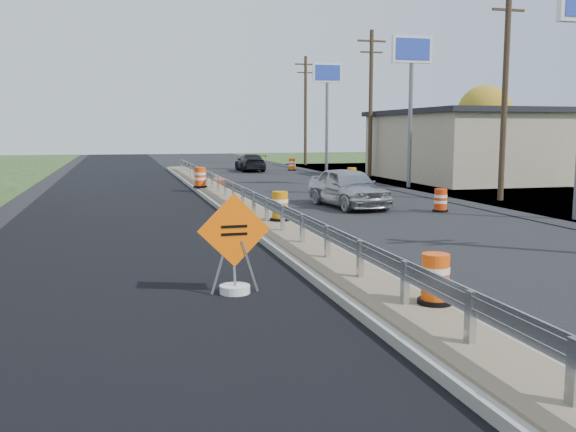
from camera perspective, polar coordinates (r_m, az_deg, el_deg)
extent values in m
plane|color=black|center=(16.20, 1.28, -3.12)|extent=(140.00, 140.00, 0.00)
cube|color=black|center=(25.47, -14.66, 0.57)|extent=(7.20, 120.00, 0.01)
cube|color=gray|center=(23.89, -4.03, 0.55)|extent=(1.60, 55.00, 0.18)
cube|color=brown|center=(23.88, -4.04, 0.82)|extent=(1.25, 55.00, 0.05)
cube|color=silver|center=(7.31, 24.10, -12.52)|extent=(0.10, 0.15, 0.70)
cube|color=silver|center=(8.87, 15.91, -8.62)|extent=(0.10, 0.15, 0.70)
cube|color=silver|center=(10.57, 10.37, -5.83)|extent=(0.10, 0.15, 0.70)
cube|color=silver|center=(12.37, 6.43, -3.79)|extent=(0.10, 0.15, 0.70)
cube|color=silver|center=(14.22, 3.52, -2.27)|extent=(0.10, 0.15, 0.70)
cube|color=silver|center=(16.10, 1.29, -1.09)|extent=(0.10, 0.15, 0.70)
cube|color=silver|center=(18.02, -0.47, -0.16)|extent=(0.10, 0.15, 0.70)
cube|color=silver|center=(19.94, -1.90, 0.59)|extent=(0.10, 0.15, 0.70)
cube|color=silver|center=(21.88, -3.07, 1.20)|extent=(0.10, 0.15, 0.70)
cube|color=silver|center=(23.83, -4.05, 1.72)|extent=(0.10, 0.15, 0.70)
cube|color=silver|center=(25.79, -4.88, 2.16)|extent=(0.10, 0.15, 0.70)
cube|color=silver|center=(27.76, -5.59, 2.53)|extent=(0.10, 0.15, 0.70)
cube|color=silver|center=(29.73, -6.21, 2.86)|extent=(0.10, 0.15, 0.70)
cube|color=silver|center=(31.70, -6.75, 3.14)|extent=(0.10, 0.15, 0.70)
cube|color=silver|center=(33.68, -7.23, 3.39)|extent=(0.10, 0.15, 0.70)
cube|color=silver|center=(35.65, -7.66, 3.61)|extent=(0.10, 0.15, 0.70)
cube|color=silver|center=(37.64, -8.04, 3.81)|extent=(0.10, 0.15, 0.70)
cube|color=silver|center=(39.62, -8.39, 3.99)|extent=(0.10, 0.15, 0.70)
cube|color=silver|center=(41.60, -8.70, 4.15)|extent=(0.10, 0.15, 0.70)
cube|color=silver|center=(43.59, -8.98, 4.30)|extent=(0.10, 0.15, 0.70)
cube|color=silver|center=(45.58, -9.24, 4.43)|extent=(0.10, 0.15, 0.70)
cube|color=silver|center=(47.56, -9.48, 4.56)|extent=(0.10, 0.15, 0.70)
cube|color=silver|center=(24.79, -4.48, 2.41)|extent=(0.04, 46.00, 0.34)
cube|color=silver|center=(24.80, -4.48, 2.22)|extent=(0.06, 46.00, 0.03)
cube|color=silver|center=(24.79, -4.48, 2.59)|extent=(0.06, 46.00, 0.03)
cube|color=tan|center=(43.50, 21.07, 5.76)|extent=(18.00, 12.00, 4.00)
cube|color=black|center=(43.51, 21.20, 8.54)|extent=(18.50, 12.50, 0.30)
cube|color=black|center=(38.97, 10.25, 5.40)|extent=(0.08, 7.20, 2.20)
cylinder|color=slate|center=(34.67, 10.80, 8.10)|extent=(0.22, 0.22, 6.80)
cube|color=white|center=(34.92, 10.96, 14.35)|extent=(2.20, 0.25, 1.40)
cube|color=#263FB2|center=(34.92, 10.96, 14.35)|extent=(1.90, 0.30, 1.10)
cylinder|color=slate|center=(47.69, 3.47, 8.04)|extent=(0.22, 0.22, 6.80)
cube|color=white|center=(47.87, 3.50, 12.60)|extent=(2.20, 0.25, 1.40)
cube|color=#263FB2|center=(47.87, 3.50, 12.60)|extent=(1.90, 0.30, 1.10)
cylinder|color=#473523|center=(29.09, 18.73, 10.52)|extent=(0.26, 0.26, 9.40)
cube|color=#473523|center=(29.47, 19.01, 16.94)|extent=(1.50, 0.10, 0.10)
cylinder|color=#473523|center=(42.43, 7.36, 9.81)|extent=(0.26, 0.26, 9.40)
cube|color=#473523|center=(42.78, 7.45, 15.17)|extent=(1.90, 0.12, 0.12)
cube|color=#473523|center=(42.69, 7.43, 14.24)|extent=(1.50, 0.10, 0.10)
cylinder|color=#473523|center=(56.61, 1.56, 9.30)|extent=(0.26, 0.26, 9.40)
cube|color=#473523|center=(56.87, 1.58, 13.33)|extent=(1.90, 0.12, 0.12)
cube|color=#473523|center=(56.80, 1.58, 12.63)|extent=(1.50, 0.10, 0.10)
cylinder|color=#473523|center=(57.94, 16.97, 5.81)|extent=(0.36, 0.36, 3.08)
sphere|color=#B08C25|center=(57.94, 17.08, 8.78)|extent=(4.62, 4.62, 4.62)
cylinder|color=white|center=(12.03, -4.75, -6.53)|extent=(0.57, 0.57, 0.16)
cube|color=slate|center=(11.89, -6.13, -4.61)|extent=(0.34, 0.05, 0.98)
cube|color=slate|center=(11.98, -3.43, -4.48)|extent=(0.34, 0.05, 0.98)
cube|color=slate|center=(11.98, -4.82, -4.49)|extent=(0.05, 0.25, 1.00)
cube|color=#FE5F05|center=(11.81, -4.81, -1.26)|extent=(1.37, 0.07, 1.36)
cube|color=black|center=(11.78, -4.80, -0.94)|extent=(0.49, 0.02, 0.05)
cube|color=black|center=(11.80, -4.79, -1.62)|extent=(0.49, 0.02, 0.05)
cylinder|color=black|center=(10.74, 12.89, -7.40)|extent=(0.56, 0.56, 0.07)
cylinder|color=#F24D0A|center=(10.65, 12.96, -5.36)|extent=(0.45, 0.45, 0.78)
cylinder|color=white|center=(10.62, 12.98, -4.68)|extent=(0.46, 0.46, 0.10)
cylinder|color=white|center=(10.66, 12.94, -5.76)|extent=(0.46, 0.46, 0.10)
cylinder|color=black|center=(19.98, -0.72, -0.29)|extent=(0.62, 0.62, 0.08)
cylinder|color=orange|center=(19.92, -0.72, 0.94)|extent=(0.50, 0.50, 0.87)
cylinder|color=white|center=(19.91, -0.72, 1.36)|extent=(0.51, 0.51, 0.11)
cylinder|color=white|center=(19.93, -0.72, 0.71)|extent=(0.51, 0.51, 0.11)
cylinder|color=black|center=(31.97, -7.80, 2.61)|extent=(0.68, 0.68, 0.09)
cylinder|color=#FF460A|center=(31.93, -7.82, 3.47)|extent=(0.55, 0.55, 0.95)
cylinder|color=white|center=(31.92, -7.82, 3.75)|extent=(0.56, 0.56, 0.12)
cylinder|color=white|center=(31.94, -7.82, 3.30)|extent=(0.56, 0.56, 0.12)
cylinder|color=black|center=(24.69, 13.38, 0.47)|extent=(0.58, 0.58, 0.08)
cylinder|color=red|center=(24.65, 13.41, 1.41)|extent=(0.47, 0.47, 0.81)
cylinder|color=white|center=(24.63, 13.42, 1.73)|extent=(0.48, 0.48, 0.11)
cylinder|color=white|center=(24.66, 13.40, 1.23)|extent=(0.48, 0.48, 0.11)
cylinder|color=black|center=(36.60, 5.68, 2.90)|extent=(0.64, 0.64, 0.09)
cylinder|color=orange|center=(36.56, 5.69, 3.60)|extent=(0.51, 0.51, 0.89)
cylinder|color=white|center=(36.55, 5.69, 3.83)|extent=(0.53, 0.53, 0.12)
cylinder|color=white|center=(36.57, 5.69, 3.47)|extent=(0.53, 0.53, 0.12)
cylinder|color=black|center=(48.98, 0.36, 4.12)|extent=(0.64, 0.64, 0.08)
cylinder|color=#FF530A|center=(48.95, 0.36, 4.64)|extent=(0.51, 0.51, 0.89)
cylinder|color=white|center=(48.95, 0.36, 4.81)|extent=(0.52, 0.52, 0.12)
cylinder|color=white|center=(48.96, 0.36, 4.54)|extent=(0.52, 0.52, 0.12)
imported|color=#ADAEB2|center=(25.49, 5.37, 2.55)|extent=(2.34, 4.79, 1.57)
imported|color=black|center=(48.32, -3.38, 4.77)|extent=(1.93, 4.50, 1.29)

